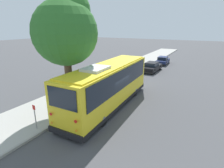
{
  "coord_description": "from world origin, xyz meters",
  "views": [
    {
      "loc": [
        -11.03,
        -6.25,
        6.1
      ],
      "look_at": [
        1.67,
        0.89,
        1.3
      ],
      "focal_mm": 28.0,
      "sensor_mm": 36.0,
      "label": 1
    }
  ],
  "objects_px": {
    "shuttle_bus": "(109,83)",
    "parked_sedan_black": "(152,67)",
    "sign_post_far": "(59,108)",
    "fire_hydrant": "(124,75)",
    "street_tree": "(66,29)",
    "sign_post_near": "(35,117)",
    "parked_sedan_navy": "(163,61)"
  },
  "relations": [
    {
      "from": "parked_sedan_black",
      "to": "sign_post_far",
      "type": "height_order",
      "value": "sign_post_far"
    },
    {
      "from": "street_tree",
      "to": "fire_hydrant",
      "type": "distance_m",
      "value": 10.43
    },
    {
      "from": "parked_sedan_black",
      "to": "sign_post_far",
      "type": "distance_m",
      "value": 16.43
    },
    {
      "from": "parked_sedan_navy",
      "to": "sign_post_near",
      "type": "relative_size",
      "value": 2.69
    },
    {
      "from": "parked_sedan_navy",
      "to": "sign_post_far",
      "type": "height_order",
      "value": "sign_post_far"
    },
    {
      "from": "fire_hydrant",
      "to": "parked_sedan_black",
      "type": "bearing_deg",
      "value": -15.68
    },
    {
      "from": "sign_post_far",
      "to": "parked_sedan_navy",
      "type": "bearing_deg",
      "value": -4.31
    },
    {
      "from": "parked_sedan_navy",
      "to": "sign_post_near",
      "type": "xyz_separation_m",
      "value": [
        -24.08,
        1.67,
        0.37
      ]
    },
    {
      "from": "shuttle_bus",
      "to": "fire_hydrant",
      "type": "bearing_deg",
      "value": 14.76
    },
    {
      "from": "street_tree",
      "to": "sign_post_far",
      "type": "distance_m",
      "value": 5.43
    },
    {
      "from": "parked_sedan_black",
      "to": "sign_post_far",
      "type": "relative_size",
      "value": 3.64
    },
    {
      "from": "shuttle_bus",
      "to": "sign_post_near",
      "type": "bearing_deg",
      "value": 156.98
    },
    {
      "from": "parked_sedan_black",
      "to": "sign_post_near",
      "type": "height_order",
      "value": "sign_post_near"
    },
    {
      "from": "street_tree",
      "to": "sign_post_near",
      "type": "distance_m",
      "value": 6.07
    },
    {
      "from": "parked_sedan_black",
      "to": "street_tree",
      "type": "distance_m",
      "value": 15.83
    },
    {
      "from": "street_tree",
      "to": "sign_post_far",
      "type": "relative_size",
      "value": 6.86
    },
    {
      "from": "street_tree",
      "to": "fire_hydrant",
      "type": "relative_size",
      "value": 10.4
    },
    {
      "from": "sign_post_far",
      "to": "sign_post_near",
      "type": "bearing_deg",
      "value": 180.0
    },
    {
      "from": "shuttle_bus",
      "to": "parked_sedan_black",
      "type": "bearing_deg",
      "value": 0.23
    },
    {
      "from": "sign_post_far",
      "to": "fire_hydrant",
      "type": "bearing_deg",
      "value": 0.4
    },
    {
      "from": "parked_sedan_navy",
      "to": "sign_post_near",
      "type": "bearing_deg",
      "value": 173.51
    },
    {
      "from": "parked_sedan_black",
      "to": "street_tree",
      "type": "height_order",
      "value": "street_tree"
    },
    {
      "from": "fire_hydrant",
      "to": "sign_post_far",
      "type": "bearing_deg",
      "value": -179.6
    },
    {
      "from": "sign_post_near",
      "to": "sign_post_far",
      "type": "relative_size",
      "value": 1.28
    },
    {
      "from": "sign_post_near",
      "to": "fire_hydrant",
      "type": "distance_m",
      "value": 12.37
    },
    {
      "from": "sign_post_far",
      "to": "parked_sedan_black",
      "type": "bearing_deg",
      "value": -5.5
    },
    {
      "from": "parked_sedan_black",
      "to": "parked_sedan_navy",
      "type": "xyz_separation_m",
      "value": [
        5.85,
        -0.1,
        -0.02
      ]
    },
    {
      "from": "sign_post_near",
      "to": "parked_sedan_navy",
      "type": "bearing_deg",
      "value": -3.98
    },
    {
      "from": "shuttle_bus",
      "to": "parked_sedan_black",
      "type": "height_order",
      "value": "shuttle_bus"
    },
    {
      "from": "street_tree",
      "to": "sign_post_near",
      "type": "relative_size",
      "value": 5.37
    },
    {
      "from": "parked_sedan_navy",
      "to": "fire_hydrant",
      "type": "height_order",
      "value": "parked_sedan_navy"
    },
    {
      "from": "parked_sedan_black",
      "to": "fire_hydrant",
      "type": "relative_size",
      "value": 5.51
    }
  ]
}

